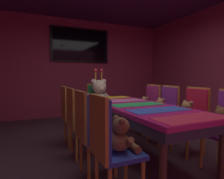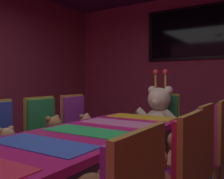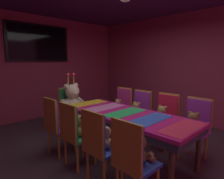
{
  "view_description": "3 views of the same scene",
  "coord_description": "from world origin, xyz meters",
  "px_view_note": "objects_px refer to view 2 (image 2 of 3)",
  "views": [
    {
      "loc": [
        -1.45,
        -2.34,
        1.14
      ],
      "look_at": [
        -0.1,
        0.65,
        0.92
      ],
      "focal_mm": 30.45,
      "sensor_mm": 36.0,
      "label": 1
    },
    {
      "loc": [
        1.29,
        -1.65,
        1.16
      ],
      "look_at": [
        -0.14,
        0.58,
        1.07
      ],
      "focal_mm": 40.51,
      "sensor_mm": 36.0,
      "label": 2
    },
    {
      "loc": [
        -2.29,
        -2.05,
        1.58
      ],
      "look_at": [
        0.2,
        0.51,
        1.05
      ],
      "focal_mm": 30.97,
      "sensor_mm": 36.0,
      "label": 3
    }
  ],
  "objects_px": {
    "chair_left_2": "(44,132)",
    "teddy_left_2": "(54,133)",
    "teddy_right_2": "(177,152)",
    "throne_chair": "(163,121)",
    "wall_tv": "(191,33)",
    "teddy_right_3": "(198,141)",
    "banquet_table": "(88,142)",
    "chair_right_2": "(196,155)",
    "chair_left_3": "(77,125)",
    "teddy_left_1": "(7,146)",
    "chair_right_3": "(214,141)",
    "teddy_left_3": "(86,127)",
    "teddy_right_1": "(153,175)",
    "king_teddy_bear": "(159,113)"
  },
  "relations": [
    {
      "from": "throne_chair",
      "to": "king_teddy_bear",
      "type": "height_order",
      "value": "king_teddy_bear"
    },
    {
      "from": "chair_left_2",
      "to": "king_teddy_bear",
      "type": "relative_size",
      "value": 1.14
    },
    {
      "from": "teddy_right_2",
      "to": "throne_chair",
      "type": "bearing_deg",
      "value": -65.3
    },
    {
      "from": "chair_left_3",
      "to": "wall_tv",
      "type": "relative_size",
      "value": 0.58
    },
    {
      "from": "teddy_right_1",
      "to": "throne_chair",
      "type": "bearing_deg",
      "value": -70.78
    },
    {
      "from": "banquet_table",
      "to": "teddy_right_1",
      "type": "bearing_deg",
      "value": -20.99
    },
    {
      "from": "banquet_table",
      "to": "king_teddy_bear",
      "type": "height_order",
      "value": "king_teddy_bear"
    },
    {
      "from": "teddy_left_1",
      "to": "teddy_right_2",
      "type": "relative_size",
      "value": 0.94
    },
    {
      "from": "chair_right_2",
      "to": "wall_tv",
      "type": "distance_m",
      "value": 3.27
    },
    {
      "from": "teddy_right_3",
      "to": "teddy_left_1",
      "type": "bearing_deg",
      "value": 39.06
    },
    {
      "from": "teddy_right_1",
      "to": "teddy_left_1",
      "type": "bearing_deg",
      "value": 0.84
    },
    {
      "from": "teddy_right_2",
      "to": "chair_right_3",
      "type": "relative_size",
      "value": 0.34
    },
    {
      "from": "chair_right_3",
      "to": "throne_chair",
      "type": "bearing_deg",
      "value": -46.83
    },
    {
      "from": "teddy_right_2",
      "to": "wall_tv",
      "type": "relative_size",
      "value": 0.2
    },
    {
      "from": "chair_left_2",
      "to": "throne_chair",
      "type": "relative_size",
      "value": 1.0
    },
    {
      "from": "banquet_table",
      "to": "teddy_left_3",
      "type": "xyz_separation_m",
      "value": [
        -0.68,
        0.82,
        -0.07
      ]
    },
    {
      "from": "teddy_left_3",
      "to": "chair_left_3",
      "type": "bearing_deg",
      "value": -180.0
    },
    {
      "from": "chair_right_2",
      "to": "king_teddy_bear",
      "type": "bearing_deg",
      "value": -57.47
    },
    {
      "from": "chair_right_2",
      "to": "teddy_left_3",
      "type": "bearing_deg",
      "value": -19.44
    },
    {
      "from": "teddy_left_1",
      "to": "teddy_left_3",
      "type": "height_order",
      "value": "teddy_left_1"
    },
    {
      "from": "throne_chair",
      "to": "teddy_left_2",
      "type": "bearing_deg",
      "value": -25.16
    },
    {
      "from": "teddy_left_3",
      "to": "teddy_right_3",
      "type": "height_order",
      "value": "teddy_left_3"
    },
    {
      "from": "teddy_left_2",
      "to": "chair_left_3",
      "type": "distance_m",
      "value": 0.56
    },
    {
      "from": "teddy_left_1",
      "to": "chair_right_3",
      "type": "xyz_separation_m",
      "value": [
        1.52,
        1.12,
        0.01
      ]
    },
    {
      "from": "banquet_table",
      "to": "chair_right_2",
      "type": "relative_size",
      "value": 2.39
    },
    {
      "from": "chair_left_3",
      "to": "wall_tv",
      "type": "bearing_deg",
      "value": 70.3
    },
    {
      "from": "teddy_right_1",
      "to": "teddy_right_2",
      "type": "distance_m",
      "value": 0.56
    },
    {
      "from": "chair_left_3",
      "to": "chair_right_2",
      "type": "relative_size",
      "value": 1.0
    },
    {
      "from": "chair_left_2",
      "to": "teddy_right_1",
      "type": "distance_m",
      "value": 1.61
    },
    {
      "from": "throne_chair",
      "to": "chair_left_3",
      "type": "bearing_deg",
      "value": -42.24
    },
    {
      "from": "teddy_left_1",
      "to": "teddy_left_2",
      "type": "distance_m",
      "value": 0.56
    },
    {
      "from": "teddy_left_1",
      "to": "chair_right_2",
      "type": "height_order",
      "value": "chair_right_2"
    },
    {
      "from": "chair_left_2",
      "to": "teddy_left_3",
      "type": "xyz_separation_m",
      "value": [
        0.15,
        0.54,
        -0.01
      ]
    },
    {
      "from": "chair_right_3",
      "to": "king_teddy_bear",
      "type": "xyz_separation_m",
      "value": [
        -0.83,
        0.72,
        0.14
      ]
    },
    {
      "from": "chair_left_2",
      "to": "teddy_left_2",
      "type": "distance_m",
      "value": 0.15
    },
    {
      "from": "chair_left_2",
      "to": "teddy_left_1",
      "type": "bearing_deg",
      "value": -76.15
    },
    {
      "from": "banquet_table",
      "to": "chair_right_2",
      "type": "bearing_deg",
      "value": 20.23
    },
    {
      "from": "wall_tv",
      "to": "chair_left_3",
      "type": "bearing_deg",
      "value": -109.7
    },
    {
      "from": "banquet_table",
      "to": "chair_left_3",
      "type": "distance_m",
      "value": 1.16
    },
    {
      "from": "chair_left_2",
      "to": "king_teddy_bear",
      "type": "distance_m",
      "value": 1.52
    },
    {
      "from": "chair_right_3",
      "to": "teddy_right_3",
      "type": "distance_m",
      "value": 0.14
    },
    {
      "from": "chair_right_2",
      "to": "teddy_right_3",
      "type": "relative_size",
      "value": 3.25
    },
    {
      "from": "teddy_right_1",
      "to": "chair_left_3",
      "type": "bearing_deg",
      "value": -35.59
    },
    {
      "from": "chair_left_3",
      "to": "teddy_left_3",
      "type": "distance_m",
      "value": 0.14
    },
    {
      "from": "teddy_right_2",
      "to": "throne_chair",
      "type": "xyz_separation_m",
      "value": [
        -0.66,
        1.42,
        0.0
      ]
    },
    {
      "from": "teddy_right_2",
      "to": "chair_right_3",
      "type": "bearing_deg",
      "value": -108.46
    },
    {
      "from": "teddy_left_2",
      "to": "teddy_right_3",
      "type": "bearing_deg",
      "value": 22.03
    },
    {
      "from": "teddy_right_2",
      "to": "king_teddy_bear",
      "type": "distance_m",
      "value": 1.42
    },
    {
      "from": "chair_left_2",
      "to": "teddy_left_2",
      "type": "bearing_deg",
      "value": 0.0
    },
    {
      "from": "chair_right_2",
      "to": "wall_tv",
      "type": "xyz_separation_m",
      "value": [
        -0.8,
        2.81,
        1.45
      ]
    }
  ]
}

